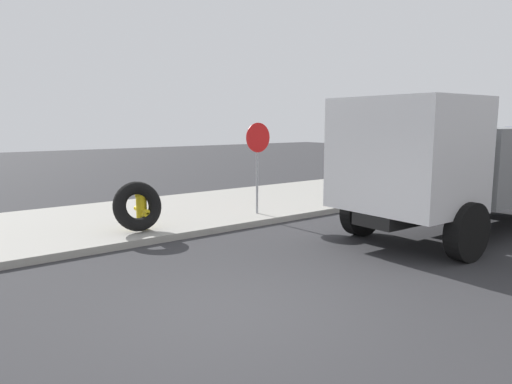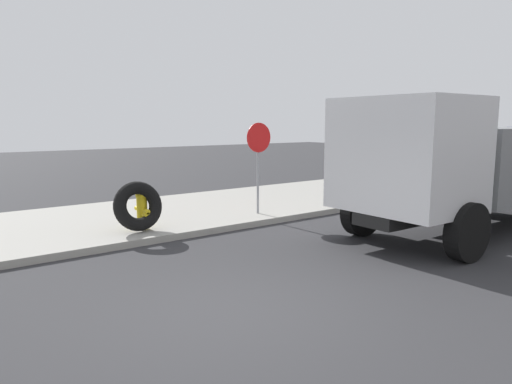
% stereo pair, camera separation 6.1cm
% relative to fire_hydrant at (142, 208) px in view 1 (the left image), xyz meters
% --- Properties ---
extents(ground_plane, '(80.00, 80.00, 0.00)m').
position_rel_fire_hydrant_xyz_m(ground_plane, '(-0.87, -4.86, -0.63)').
color(ground_plane, '#2D2D30').
extents(sidewalk_curb, '(36.00, 5.00, 0.15)m').
position_rel_fire_hydrant_xyz_m(sidewalk_curb, '(-0.87, 1.64, -0.56)').
color(sidewalk_curb, '#99968E').
rests_on(sidewalk_curb, ground).
extents(fire_hydrant, '(0.27, 0.62, 0.91)m').
position_rel_fire_hydrant_xyz_m(fire_hydrant, '(0.00, 0.00, 0.00)').
color(fire_hydrant, yellow).
rests_on(fire_hydrant, sidewalk_curb).
extents(loose_tire, '(1.11, 0.57, 1.13)m').
position_rel_fire_hydrant_xyz_m(loose_tire, '(-0.17, -0.16, 0.08)').
color(loose_tire, black).
rests_on(loose_tire, sidewalk_curb).
extents(stop_sign, '(0.76, 0.08, 2.37)m').
position_rel_fire_hydrant_xyz_m(stop_sign, '(3.20, -0.13, 1.16)').
color(stop_sign, gray).
rests_on(stop_sign, sidewalk_curb).
extents(dump_truck_gray, '(7.07, 2.98, 3.00)m').
position_rel_fire_hydrant_xyz_m(dump_truck_gray, '(5.97, -4.30, 0.98)').
color(dump_truck_gray, slate).
rests_on(dump_truck_gray, ground).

